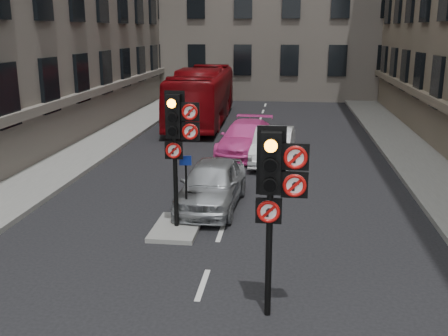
% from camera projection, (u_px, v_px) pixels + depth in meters
% --- Properties ---
extents(pavement_left, '(3.00, 50.00, 0.16)m').
position_uv_depth(pavement_left, '(69.00, 158.00, 21.42)').
color(pavement_left, gray).
rests_on(pavement_left, ground).
extents(pavement_right, '(3.00, 50.00, 0.16)m').
position_uv_depth(pavement_right, '(435.00, 169.00, 19.69)').
color(pavement_right, gray).
rests_on(pavement_right, ground).
extents(centre_island, '(1.20, 2.00, 0.12)m').
position_uv_depth(centre_island, '(177.00, 228.00, 13.99)').
color(centre_island, gray).
rests_on(centre_island, ground).
extents(signal_near, '(0.91, 0.40, 3.58)m').
position_uv_depth(signal_near, '(275.00, 183.00, 9.18)').
color(signal_near, black).
rests_on(signal_near, ground).
extents(signal_far, '(0.91, 0.40, 3.58)m').
position_uv_depth(signal_far, '(178.00, 130.00, 13.29)').
color(signal_far, black).
rests_on(signal_far, centre_island).
extents(car_silver, '(1.91, 4.28, 1.43)m').
position_uv_depth(car_silver, '(212.00, 184.00, 15.66)').
color(car_silver, '#A2A5A9').
rests_on(car_silver, ground).
extents(car_white, '(1.74, 4.27, 1.38)m').
position_uv_depth(car_white, '(273.00, 146.00, 20.87)').
color(car_white, silver).
rests_on(car_white, ground).
extents(car_pink, '(2.42, 5.00, 1.40)m').
position_uv_depth(car_pink, '(246.00, 138.00, 22.22)').
color(car_pink, '#ED45A5').
rests_on(car_pink, ground).
extents(bus_red, '(2.91, 11.14, 3.08)m').
position_uv_depth(bus_red, '(202.00, 95.00, 29.67)').
color(bus_red, maroon).
rests_on(bus_red, ground).
extents(motorcycle, '(0.64, 1.56, 0.91)m').
position_uv_depth(motorcycle, '(198.00, 202.00, 14.80)').
color(motorcycle, black).
rests_on(motorcycle, ground).
extents(motorcyclist, '(0.71, 0.51, 1.82)m').
position_uv_depth(motorcyclist, '(277.00, 151.00, 19.01)').
color(motorcyclist, black).
rests_on(motorcyclist, ground).
extents(info_sign, '(0.32, 0.11, 1.86)m').
position_uv_depth(info_sign, '(186.00, 180.00, 13.92)').
color(info_sign, black).
rests_on(info_sign, centre_island).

